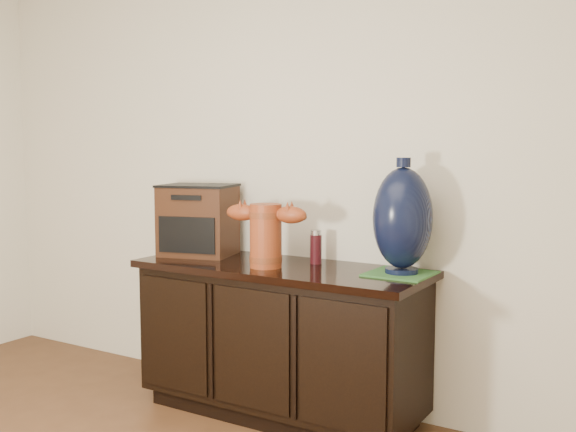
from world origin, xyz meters
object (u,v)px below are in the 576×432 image
Objects in this scene: sideboard at (280,339)px; spray_can at (316,247)px; lamp_base at (403,219)px; terracotta_vessel at (266,232)px; tv_radio at (198,220)px.

sideboard is 0.49m from spray_can.
lamp_base reaches higher than spray_can.
tv_radio reaches higher than terracotta_vessel.
tv_radio is (-0.51, 0.13, 0.02)m from terracotta_vessel.
terracotta_vessel is 0.83× the size of lamp_base.
sideboard is 0.87m from lamp_base.
terracotta_vessel is 0.53m from tv_radio.
tv_radio is (-0.54, 0.04, 0.56)m from sideboard.
terracotta_vessel is at bearing -28.66° from tv_radio.
spray_can is at bearing 174.13° from lamp_base.
spray_can is (0.67, 0.09, -0.11)m from tv_radio.
spray_can is (-0.47, 0.05, -0.17)m from lamp_base.
spray_can reaches higher than sideboard.
terracotta_vessel is 2.58× the size of spray_can.
lamp_base reaches higher than tv_radio.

